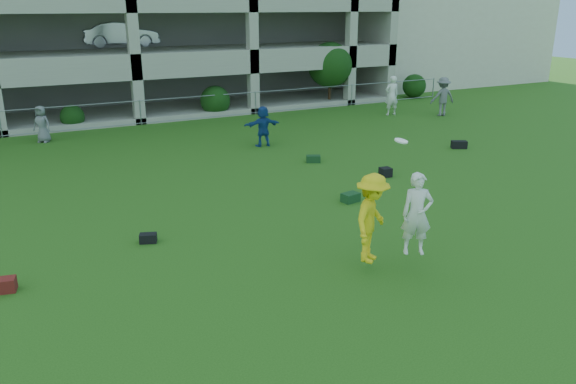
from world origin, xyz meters
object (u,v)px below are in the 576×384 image
bystander_f (443,97)px  bystander_e (392,96)px  stucco_building (409,11)px  crate_d (386,172)px  bystander_d (263,126)px  frisbee_contest (382,217)px  bystander_c (42,124)px

bystander_f → bystander_e: bearing=-17.2°
stucco_building → bystander_f: (-8.63, -13.81, -4.02)m
bystander_f → crate_d: 11.88m
bystander_d → frisbee_contest: bearing=80.5°
stucco_building → bystander_d: bearing=-141.6°
crate_d → bystander_c: bearing=132.3°
bystander_d → stucco_building: bearing=-138.5°
bystander_c → crate_d: bystander_c is taller
bystander_f → bystander_c: bearing=4.8°
bystander_c → crate_d: bearing=-9.2°
stucco_building → bystander_f: stucco_building is taller
crate_d → frisbee_contest: frisbee_contest is taller
bystander_c → bystander_f: 19.09m
frisbee_contest → bystander_c: bearing=108.1°
crate_d → frisbee_contest: bearing=-127.9°
bystander_e → frisbee_contest: size_ratio=0.75×
bystander_f → frisbee_contest: size_ratio=0.73×
bystander_c → frisbee_contest: 17.07m
stucco_building → crate_d: stucco_building is taller
bystander_d → bystander_f: bystander_f is taller
bystander_c → frisbee_contest: size_ratio=0.57×
stucco_building → frisbee_contest: stucco_building is taller
bystander_e → bystander_f: size_ratio=1.03×
bystander_f → crate_d: (-9.18, -7.50, -0.83)m
bystander_c → bystander_f: size_ratio=0.77×
bystander_c → frisbee_contest: bearing=-33.4°
stucco_building → bystander_f: 16.77m
stucco_building → crate_d: 28.19m
bystander_f → stucco_building: bearing=-107.8°
bystander_d → bystander_f: 11.12m
bystander_c → bystander_f: bystander_f is taller
bystander_c → bystander_e: size_ratio=0.75×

